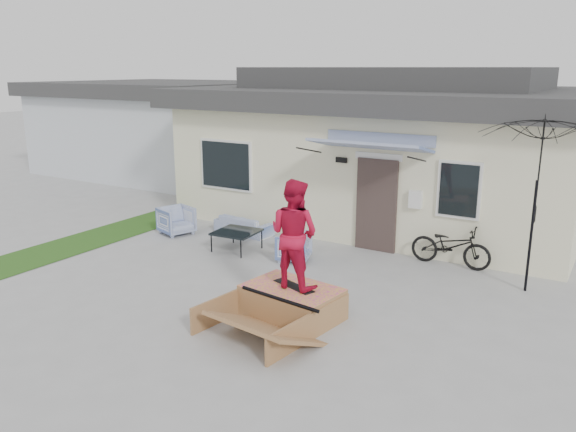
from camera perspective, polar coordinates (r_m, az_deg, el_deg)
The scene contains 13 objects.
ground at distance 10.09m, azimuth -6.87°, elevation -9.15°, with size 90.00×90.00×0.00m, color #979797.
grass_strip at distance 14.90m, azimuth -17.97°, elevation -1.89°, with size 1.40×8.00×0.01m, color #224B17.
house at distance 16.41m, azimuth 10.49°, elevation 6.97°, with size 10.80×8.49×4.10m.
neighbor_house at distance 23.81m, azimuth -12.17°, elevation 8.81°, with size 8.60×7.60×3.50m.
loveseat at distance 14.37m, azimuth -4.40°, elevation -0.58°, with size 1.53×0.45×0.60m, color #4159A0.
armchair_left at distance 14.52m, azimuth -11.05°, elevation -0.31°, with size 0.74×0.70×0.76m, color #4159A0.
armchair_right at distance 12.31m, azimuth 0.55°, elevation -2.91°, with size 0.67×0.63×0.69m, color #4159A0.
coffee_table at distance 13.08m, azimuth -5.12°, elevation -2.45°, with size 0.92×0.92×0.45m, color black.
bicycle at distance 12.40m, azimuth 15.92°, elevation -2.43°, with size 0.58×1.68×1.07m, color black.
patio_umbrella at distance 11.18m, azimuth 23.37°, elevation 1.52°, with size 2.47×2.34×2.20m.
skate_ramp at distance 9.63m, azimuth 0.39°, elevation -8.57°, with size 1.54×2.05×0.51m, color olive, non-canonical shape.
skateboard at distance 9.56m, azimuth 0.58°, elevation -6.92°, with size 0.84×0.21×0.05m, color black.
skater at distance 9.26m, azimuth 0.60°, elevation -1.57°, with size 0.88×0.68×1.80m, color #B80F30.
Camera 1 is at (5.79, -7.21, 4.04)m, focal length 35.73 mm.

